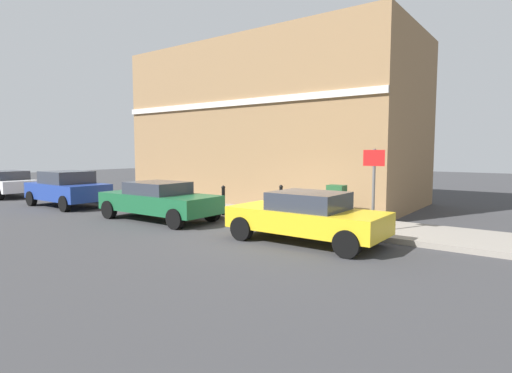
{
  "coord_description": "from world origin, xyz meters",
  "views": [
    {
      "loc": [
        -9.74,
        -6.29,
        2.4
      ],
      "look_at": [
        1.08,
        1.68,
        1.2
      ],
      "focal_mm": 28.26,
      "sensor_mm": 36.0,
      "label": 1
    }
  ],
  "objects_px": {
    "car_blue": "(67,188)",
    "bollard_far_kerb": "(223,199)",
    "street_sign": "(374,178)",
    "utility_cabinet": "(336,204)",
    "car_white": "(6,183)",
    "bollard_near_cabinet": "(281,198)",
    "car_yellow": "(307,216)",
    "car_green": "(159,200)"
  },
  "relations": [
    {
      "from": "car_blue",
      "to": "bollard_far_kerb",
      "type": "height_order",
      "value": "car_blue"
    },
    {
      "from": "street_sign",
      "to": "car_blue",
      "type": "bearing_deg",
      "value": 97.56
    },
    {
      "from": "bollard_far_kerb",
      "to": "utility_cabinet",
      "type": "bearing_deg",
      "value": -70.52
    },
    {
      "from": "bollard_far_kerb",
      "to": "street_sign",
      "type": "relative_size",
      "value": 0.45
    },
    {
      "from": "car_white",
      "to": "street_sign",
      "type": "height_order",
      "value": "street_sign"
    },
    {
      "from": "car_blue",
      "to": "bollard_far_kerb",
      "type": "xyz_separation_m",
      "value": [
        1.51,
        -7.57,
        -0.08
      ]
    },
    {
      "from": "bollard_near_cabinet",
      "to": "car_blue",
      "type": "bearing_deg",
      "value": 107.76
    },
    {
      "from": "bollard_near_cabinet",
      "to": "bollard_far_kerb",
      "type": "xyz_separation_m",
      "value": [
        -1.4,
        1.49,
        0.0
      ]
    },
    {
      "from": "car_yellow",
      "to": "bollard_far_kerb",
      "type": "relative_size",
      "value": 3.95
    },
    {
      "from": "bollard_near_cabinet",
      "to": "bollard_far_kerb",
      "type": "bearing_deg",
      "value": 133.19
    },
    {
      "from": "bollard_far_kerb",
      "to": "street_sign",
      "type": "xyz_separation_m",
      "value": [
        0.2,
        -5.28,
        0.96
      ]
    },
    {
      "from": "car_green",
      "to": "utility_cabinet",
      "type": "distance_m",
      "value": 6.02
    },
    {
      "from": "car_white",
      "to": "bollard_far_kerb",
      "type": "xyz_separation_m",
      "value": [
        1.51,
        -13.64,
        -0.02
      ]
    },
    {
      "from": "car_green",
      "to": "car_white",
      "type": "height_order",
      "value": "car_white"
    },
    {
      "from": "car_blue",
      "to": "utility_cabinet",
      "type": "xyz_separation_m",
      "value": [
        2.8,
        -11.24,
        -0.1
      ]
    },
    {
      "from": "car_green",
      "to": "bollard_far_kerb",
      "type": "relative_size",
      "value": 4.32
    },
    {
      "from": "car_white",
      "to": "street_sign",
      "type": "bearing_deg",
      "value": -173.83
    },
    {
      "from": "car_yellow",
      "to": "car_blue",
      "type": "xyz_separation_m",
      "value": [
        -0.08,
        11.68,
        0.09
      ]
    },
    {
      "from": "utility_cabinet",
      "to": "bollard_far_kerb",
      "type": "distance_m",
      "value": 3.89
    },
    {
      "from": "car_blue",
      "to": "street_sign",
      "type": "xyz_separation_m",
      "value": [
        1.7,
        -12.85,
        0.88
      ]
    },
    {
      "from": "car_blue",
      "to": "utility_cabinet",
      "type": "distance_m",
      "value": 11.59
    },
    {
      "from": "car_yellow",
      "to": "bollard_far_kerb",
      "type": "distance_m",
      "value": 4.35
    },
    {
      "from": "car_green",
      "to": "street_sign",
      "type": "relative_size",
      "value": 1.95
    },
    {
      "from": "street_sign",
      "to": "car_white",
      "type": "bearing_deg",
      "value": 95.16
    },
    {
      "from": "car_green",
      "to": "utility_cabinet",
      "type": "xyz_separation_m",
      "value": [
        2.74,
        -5.36,
        -0.02
      ]
    },
    {
      "from": "utility_cabinet",
      "to": "car_yellow",
      "type": "bearing_deg",
      "value": -170.82
    },
    {
      "from": "bollard_far_kerb",
      "to": "street_sign",
      "type": "height_order",
      "value": "street_sign"
    },
    {
      "from": "car_yellow",
      "to": "utility_cabinet",
      "type": "bearing_deg",
      "value": -80.8
    },
    {
      "from": "car_blue",
      "to": "bollard_far_kerb",
      "type": "distance_m",
      "value": 7.72
    },
    {
      "from": "utility_cabinet",
      "to": "bollard_far_kerb",
      "type": "relative_size",
      "value": 1.11
    },
    {
      "from": "car_white",
      "to": "utility_cabinet",
      "type": "distance_m",
      "value": 17.54
    },
    {
      "from": "car_green",
      "to": "bollard_near_cabinet",
      "type": "relative_size",
      "value": 4.32
    },
    {
      "from": "car_yellow",
      "to": "utility_cabinet",
      "type": "distance_m",
      "value": 2.76
    },
    {
      "from": "car_yellow",
      "to": "street_sign",
      "type": "distance_m",
      "value": 2.22
    },
    {
      "from": "car_green",
      "to": "bollard_far_kerb",
      "type": "xyz_separation_m",
      "value": [
        1.44,
        -1.7,
        0.01
      ]
    },
    {
      "from": "car_white",
      "to": "utility_cabinet",
      "type": "xyz_separation_m",
      "value": [
        2.81,
        -17.31,
        -0.04
      ]
    },
    {
      "from": "utility_cabinet",
      "to": "bollard_far_kerb",
      "type": "height_order",
      "value": "utility_cabinet"
    },
    {
      "from": "car_green",
      "to": "car_white",
      "type": "xyz_separation_m",
      "value": [
        -0.07,
        11.95,
        0.02
      ]
    },
    {
      "from": "car_yellow",
      "to": "bollard_far_kerb",
      "type": "height_order",
      "value": "car_yellow"
    },
    {
      "from": "utility_cabinet",
      "to": "car_green",
      "type": "bearing_deg",
      "value": 117.04
    },
    {
      "from": "utility_cabinet",
      "to": "street_sign",
      "type": "distance_m",
      "value": 2.18
    },
    {
      "from": "car_green",
      "to": "street_sign",
      "type": "distance_m",
      "value": 7.23
    }
  ]
}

